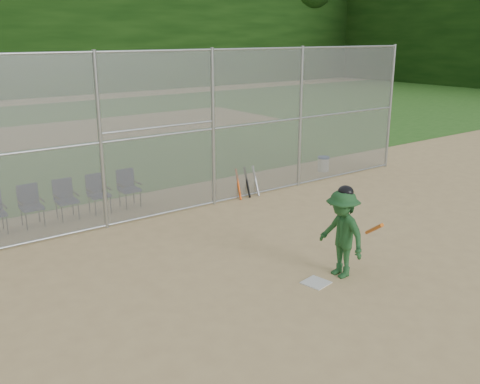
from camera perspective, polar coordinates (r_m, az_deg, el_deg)
ground at (r=9.95m, az=8.72°, el=-9.40°), size 100.00×100.00×0.00m
grass_strip at (r=25.43m, az=-21.38°, el=5.63°), size 100.00×100.00×0.00m
dirt_patch_far at (r=25.43m, az=-21.38°, el=5.64°), size 24.00×24.00×0.00m
backstop_fence at (r=13.14m, az=-6.55°, el=6.56°), size 16.09×0.09×4.00m
treeline at (r=27.03m, az=-23.87°, el=17.71°), size 81.00×60.00×11.00m
home_plate at (r=9.87m, az=8.10°, el=-9.55°), size 0.50×0.50×0.02m
batter_at_plate at (r=9.92m, az=10.81°, el=-4.33°), size 0.98×1.30×1.73m
water_cooler at (r=17.66m, az=8.88°, el=2.98°), size 0.38×0.38×0.48m
spare_bats at (r=14.63m, az=0.76°, el=1.04°), size 0.66×0.35×0.83m
chair_3 at (r=13.29m, az=-21.34°, el=-1.43°), size 0.54×0.52×0.96m
chair_4 at (r=13.51m, az=-18.01°, el=-0.82°), size 0.54×0.52×0.96m
chair_5 at (r=13.77m, az=-14.79°, el=-0.22°), size 0.54×0.52×0.96m
chair_6 at (r=14.08m, az=-11.71°, el=0.35°), size 0.54×0.52×0.96m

